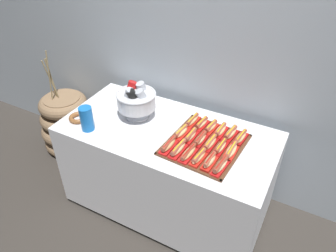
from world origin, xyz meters
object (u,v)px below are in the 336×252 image
buffet_table (168,169)px  hot_dog_2 (188,153)px  hot_dog_10 (220,147)px  hot_dog_13 (201,124)px  hot_dog_0 (169,145)px  donut (78,118)px  hot_dog_1 (178,149)px  hot_dog_5 (221,166)px  hot_dog_9 (210,143)px  hot_dog_11 (231,151)px  floor_vase (67,124)px  hot_dog_16 (230,134)px  hot_dog_12 (192,121)px  hot_dog_17 (241,138)px  hot_dog_4 (210,161)px  hot_dog_7 (190,136)px  hot_dog_3 (199,157)px  hot_dog_14 (211,127)px  hot_dog_8 (200,139)px  hot_dog_15 (220,131)px  serving_tray (205,145)px  punch_bowl (136,100)px  cup_stack (87,119)px  hot_dog_6 (181,132)px

buffet_table → hot_dog_2: size_ratio=8.44×
hot_dog_10 → hot_dog_13: (-0.21, 0.18, 0.00)m
hot_dog_0 → donut: bearing=-179.0°
hot_dog_10 → donut: 1.08m
hot_dog_1 → hot_dog_5: bearing=-3.6°
hot_dog_5 → hot_dog_10: size_ratio=1.08×
hot_dog_9 → hot_dog_11: bearing=-3.6°
floor_vase → hot_dog_16: bearing=-3.0°
hot_dog_12 → hot_dog_17: hot_dog_12 is taller
hot_dog_0 → hot_dog_4: (0.30, -0.02, -0.00)m
hot_dog_10 → hot_dog_7: bearing=176.4°
buffet_table → hot_dog_3: size_ratio=9.25×
hot_dog_12 → hot_dog_10: bearing=-32.4°
floor_vase → hot_dog_5: 1.87m
floor_vase → hot_dog_9: bearing=-8.8°
floor_vase → hot_dog_4: 1.80m
floor_vase → hot_dog_11: size_ratio=5.91×
hot_dog_16 → hot_dog_5: bearing=-80.8°
hot_dog_12 → donut: (-0.78, -0.34, -0.02)m
hot_dog_7 → hot_dog_12: 0.18m
hot_dog_2 → hot_dog_7: bearing=110.8°
hot_dog_4 → hot_dog_14: (-0.13, 0.34, -0.00)m
hot_dog_7 → hot_dog_10: hot_dog_7 is taller
hot_dog_9 → hot_dog_14: 0.18m
hot_dog_8 → hot_dog_12: (-0.14, 0.17, -0.00)m
hot_dog_9 → hot_dog_15: bearing=86.4°
hot_dog_5 → hot_dog_9: hot_dog_5 is taller
hot_dog_12 → hot_dog_13: (0.07, -0.00, 0.00)m
serving_tray → hot_dog_3: bearing=-80.8°
floor_vase → hot_dog_10: (1.68, -0.25, 0.54)m
hot_dog_15 → donut: (-1.01, -0.33, -0.02)m
hot_dog_8 → punch_bowl: punch_bowl is taller
floor_vase → punch_bowl: floor_vase is taller
hot_dog_1 → donut: (-0.84, -0.01, -0.02)m
hot_dog_9 → cup_stack: bearing=-165.3°
hot_dog_6 → hot_dog_16: hot_dog_16 is taller
hot_dog_6 → hot_dog_9: size_ratio=0.90×
buffet_table → punch_bowl: punch_bowl is taller
hot_dog_15 → punch_bowl: (-0.64, -0.09, 0.12)m
hot_dog_16 → hot_dog_0: bearing=-135.9°
floor_vase → hot_dog_2: bearing=-15.0°
hot_dog_15 → cup_stack: size_ratio=0.89×
hot_dog_10 → hot_dog_5: bearing=-69.2°
hot_dog_0 → hot_dog_2: 0.15m
hot_dog_3 → hot_dog_15: (0.02, 0.33, -0.00)m
punch_bowl → hot_dog_8: bearing=-7.7°
hot_dog_4 → hot_dog_17: bearing=73.6°
hot_dog_1 → hot_dog_0: bearing=176.4°
hot_dog_0 → hot_dog_6: (0.01, 0.16, -0.00)m
floor_vase → hot_dog_17: floor_vase is taller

